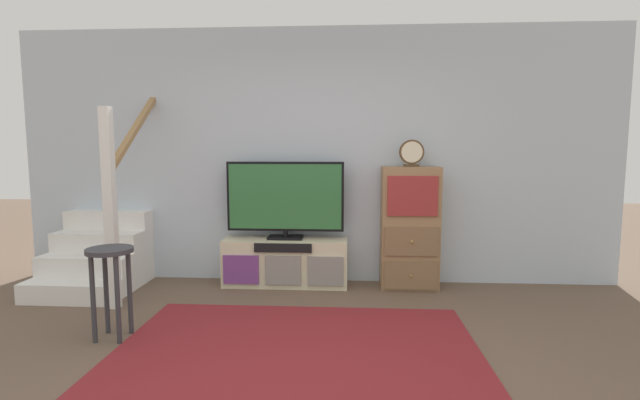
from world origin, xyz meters
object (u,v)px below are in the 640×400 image
object	(u,v)px
television	(285,198)
desk_clock	(412,153)
side_cabinet	(410,228)
media_console	(285,262)
bar_stool_near	(111,271)

from	to	relation	value
television	desk_clock	xyz separation A→B (m)	(1.29, -0.03, 0.47)
side_cabinet	desk_clock	world-z (taller)	desk_clock
media_console	desk_clock	size ratio (longest dim) A/B	4.77
side_cabinet	desk_clock	bearing A→B (deg)	-81.29
bar_stool_near	television	bearing A→B (deg)	52.60
television	bar_stool_near	distance (m)	1.89
media_console	bar_stool_near	xyz separation A→B (m)	(-1.12, -1.45, 0.27)
television	side_cabinet	xyz separation A→B (m)	(1.29, -0.01, -0.30)
side_cabinet	bar_stool_near	xyz separation A→B (m)	(-2.41, -1.46, -0.11)
media_console	television	world-z (taller)	television
television	desk_clock	bearing A→B (deg)	-1.27
media_console	television	size ratio (longest dim) A/B	1.06
media_console	bar_stool_near	size ratio (longest dim) A/B	1.86
television	side_cabinet	size ratio (longest dim) A/B	0.97
desk_clock	television	bearing A→B (deg)	178.73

